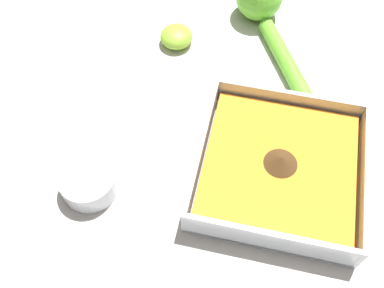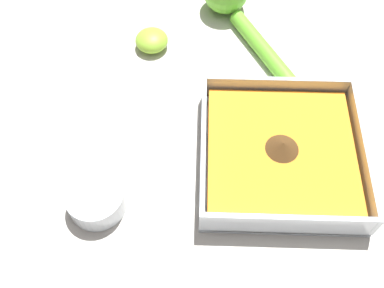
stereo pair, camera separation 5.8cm
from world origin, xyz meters
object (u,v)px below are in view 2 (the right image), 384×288
object	(u,v)px
spice_bowl	(96,200)
lemon_squeezer	(232,0)
square_dish	(280,154)
lemon_half	(152,40)

from	to	relation	value
spice_bowl	lemon_squeezer	bearing A→B (deg)	153.66
square_dish	spice_bowl	bearing A→B (deg)	-72.84
lemon_half	spice_bowl	bearing A→B (deg)	-9.75
spice_bowl	lemon_squeezer	xyz separation A→B (m)	(-0.34, 0.17, 0.02)
spice_bowl	lemon_half	world-z (taller)	spice_bowl
spice_bowl	lemon_squeezer	distance (m)	0.38
lemon_squeezer	lemon_half	xyz separation A→B (m)	(0.07, -0.12, -0.02)
square_dish	lemon_half	size ratio (longest dim) A/B	4.10
square_dish	spice_bowl	world-z (taller)	square_dish
square_dish	spice_bowl	size ratio (longest dim) A/B	2.88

